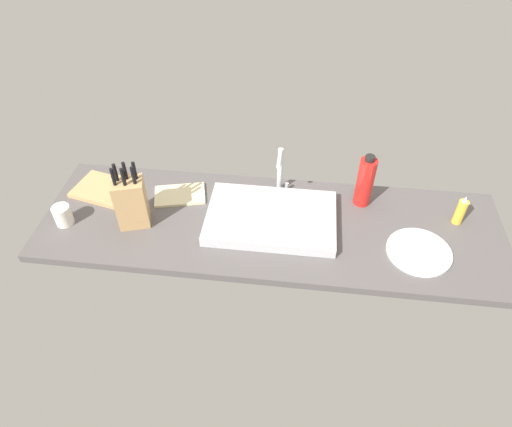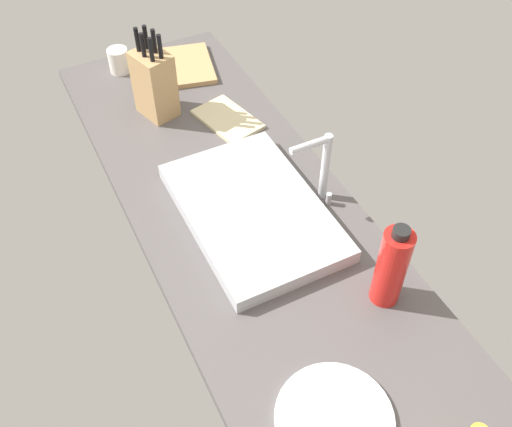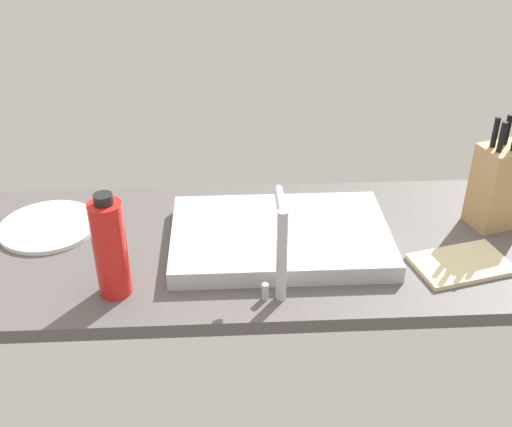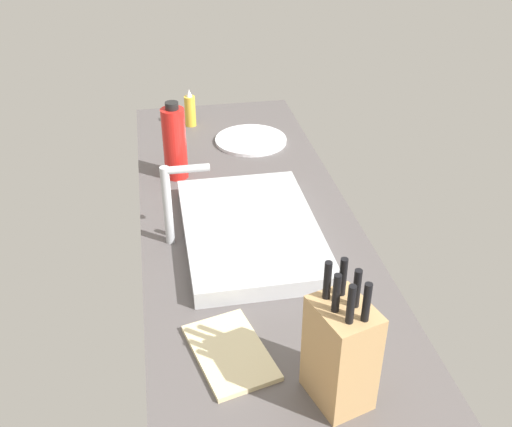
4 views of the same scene
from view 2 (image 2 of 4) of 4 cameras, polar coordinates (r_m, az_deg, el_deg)
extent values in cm
cube|color=#514C4C|center=(163.40, -0.63, -0.84)|extent=(195.73, 61.00, 3.50)
cube|color=#B7BABF|center=(160.87, -0.36, 0.28)|extent=(54.31, 35.55, 4.51)
cylinder|color=#B7BABF|center=(161.28, 6.84, 4.55)|extent=(2.40, 2.40, 22.64)
cylinder|color=#B7BABF|center=(152.02, 5.34, 6.77)|extent=(2.00, 11.44, 2.00)
cylinder|color=#B7BABF|center=(165.70, 7.19, 1.44)|extent=(1.60, 1.60, 4.00)
cube|color=tan|center=(194.15, -10.00, 12.44)|extent=(14.67, 12.77, 22.25)
cylinder|color=black|center=(188.59, -11.67, 16.50)|extent=(1.74, 1.74, 7.83)
cylinder|color=black|center=(189.23, -10.85, 16.74)|extent=(1.74, 1.74, 7.83)
cylinder|color=black|center=(185.48, -11.15, 16.03)|extent=(1.74, 1.74, 7.83)
cylinder|color=black|center=(186.84, -10.05, 16.44)|extent=(1.74, 1.74, 7.83)
cylinder|color=black|center=(182.79, -10.34, 15.65)|extent=(1.74, 1.74, 7.83)
cylinder|color=black|center=(183.87, -9.48, 15.98)|extent=(1.74, 1.74, 7.83)
cube|color=tan|center=(220.87, -6.98, 14.31)|extent=(29.44, 24.44, 1.80)
cylinder|color=red|center=(140.00, 13.23, -5.25)|extent=(7.40, 7.40, 23.01)
cylinder|color=black|center=(130.48, 14.16, -1.86)|extent=(4.07, 4.07, 2.20)
cylinder|color=white|center=(130.76, 7.75, -19.43)|extent=(25.61, 25.61, 1.20)
cube|color=beige|center=(194.15, -2.85, 9.29)|extent=(25.22, 19.12, 1.20)
cylinder|color=silver|center=(221.31, -13.41, 14.50)|extent=(7.39, 7.39, 8.84)
camera|label=1|loc=(1.27, -83.40, 17.86)|focal=32.01mm
camera|label=3|loc=(2.01, 43.40, 27.86)|focal=44.06mm
camera|label=4|loc=(2.44, -12.53, 40.02)|focal=42.16mm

